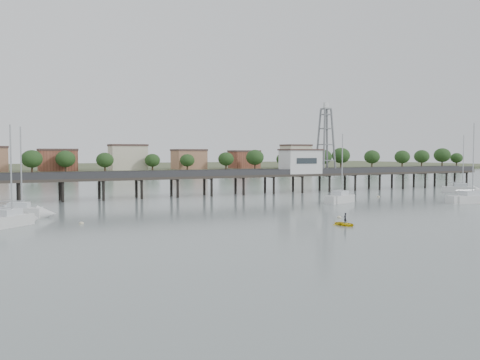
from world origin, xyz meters
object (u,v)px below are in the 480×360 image
(sailboat_c, at_px, (344,198))
(white_tender, at_px, (12,210))
(lattice_tower, at_px, (326,141))
(sailboat_a, at_px, (17,220))
(sailboat_b, at_px, (28,213))
(sailboat_e, at_px, (467,190))
(pier, at_px, (191,177))
(sailboat_d, at_px, (477,199))
(yellow_dinghy, at_px, (345,225))

(sailboat_c, bearing_deg, white_tender, 150.67)
(lattice_tower, height_order, sailboat_a, lattice_tower)
(sailboat_b, bearing_deg, white_tender, 124.21)
(sailboat_e, bearing_deg, sailboat_c, -121.95)
(pier, height_order, sailboat_a, sailboat_a)
(sailboat_a, relative_size, sailboat_b, 0.99)
(sailboat_d, distance_m, yellow_dinghy, 40.01)
(pier, bearing_deg, yellow_dinghy, -88.00)
(sailboat_c, relative_size, yellow_dinghy, 4.30)
(sailboat_c, bearing_deg, sailboat_e, -12.65)
(pier, xyz_separation_m, lattice_tower, (31.50, 0.00, 7.31))
(sailboat_c, distance_m, sailboat_d, 22.58)
(sailboat_c, relative_size, sailboat_d, 0.86)
(sailboat_b, bearing_deg, sailboat_c, 19.47)
(sailboat_e, relative_size, white_tender, 3.51)
(sailboat_c, distance_m, sailboat_e, 36.58)
(sailboat_e, distance_m, white_tender, 88.68)
(pier, distance_m, sailboat_c, 30.25)
(sailboat_b, xyz_separation_m, white_tender, (-1.67, 6.59, -0.24))
(lattice_tower, height_order, yellow_dinghy, lattice_tower)
(sailboat_c, distance_m, sailboat_b, 50.87)
(sailboat_b, distance_m, yellow_dinghy, 41.12)
(sailboat_d, height_order, yellow_dinghy, sailboat_d)
(sailboat_a, height_order, yellow_dinghy, sailboat_a)
(sailboat_a, xyz_separation_m, white_tender, (0.08, 13.96, -0.24))
(sailboat_a, xyz_separation_m, sailboat_b, (1.76, 7.36, -0.00))
(pier, bearing_deg, sailboat_b, -144.40)
(pier, relative_size, sailboat_d, 10.46)
(yellow_dinghy, bearing_deg, sailboat_c, 46.87)
(lattice_tower, height_order, sailboat_b, lattice_tower)
(sailboat_e, distance_m, yellow_dinghy, 61.59)
(sailboat_e, xyz_separation_m, white_tender, (-88.67, 1.31, -0.23))
(sailboat_c, xyz_separation_m, white_tender, (-52.54, 7.05, -0.24))
(pier, relative_size, sailboat_c, 12.12)
(sailboat_d, xyz_separation_m, white_tender, (-72.45, 17.71, -0.23))
(sailboat_c, bearing_deg, lattice_tower, 40.61)
(lattice_tower, bearing_deg, sailboat_b, -160.33)
(sailboat_e, bearing_deg, sailboat_a, -122.87)
(white_tender, bearing_deg, yellow_dinghy, -61.59)
(pier, height_order, sailboat_e, sailboat_e)
(lattice_tower, height_order, sailboat_c, lattice_tower)
(sailboat_c, distance_m, white_tender, 53.01)
(sailboat_c, bearing_deg, sailboat_d, -49.85)
(lattice_tower, relative_size, sailboat_c, 1.25)
(sailboat_d, bearing_deg, sailboat_e, 53.23)
(sailboat_d, distance_m, sailboat_e, 23.07)
(white_tender, relative_size, yellow_dinghy, 1.28)
(sailboat_a, distance_m, sailboat_e, 89.65)
(pier, height_order, sailboat_d, sailboat_d)
(sailboat_e, bearing_deg, pier, -148.18)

